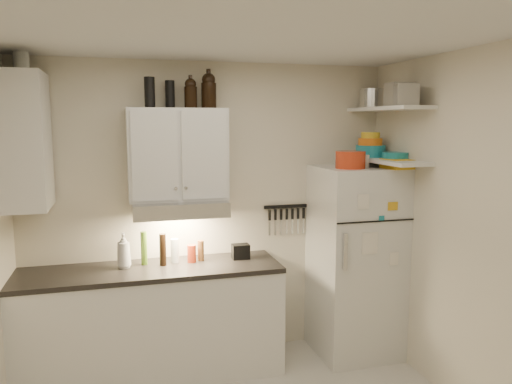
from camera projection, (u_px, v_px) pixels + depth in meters
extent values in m
cube|color=silver|center=(256.00, 28.00, 2.79)|extent=(3.20, 3.00, 0.02)
cube|color=beige|center=(210.00, 212.00, 4.42)|extent=(3.20, 0.02, 2.60)
cube|color=beige|center=(483.00, 238.00, 3.41)|extent=(0.02, 3.00, 2.60)
cube|color=silver|center=(152.00, 324.00, 4.09)|extent=(2.10, 0.60, 0.88)
cube|color=black|center=(151.00, 270.00, 4.03)|extent=(2.10, 0.62, 0.04)
cube|color=silver|center=(177.00, 154.00, 4.10)|extent=(0.80, 0.33, 0.75)
cube|color=silver|center=(23.00, 141.00, 3.65)|extent=(0.33, 0.55, 1.00)
cube|color=silver|center=(179.00, 208.00, 4.09)|extent=(0.76, 0.46, 0.12)
cube|color=silver|center=(355.00, 261.00, 4.48)|extent=(0.70, 0.68, 1.70)
cube|color=silver|center=(389.00, 109.00, 4.22)|extent=(0.30, 0.95, 0.03)
cube|color=silver|center=(387.00, 161.00, 4.28)|extent=(0.30, 0.95, 0.03)
cube|color=black|center=(286.00, 206.00, 4.58)|extent=(0.42, 0.02, 0.03)
cylinder|color=#AE2E14|center=(350.00, 160.00, 4.20)|extent=(0.28, 0.28, 0.15)
cube|color=gold|center=(397.00, 164.00, 4.18)|extent=(0.20, 0.25, 0.08)
cylinder|color=silver|center=(365.00, 161.00, 4.29)|extent=(0.07, 0.07, 0.11)
cylinder|color=silver|center=(373.00, 99.00, 4.55)|extent=(0.26, 0.26, 0.17)
cube|color=#AAAAAD|center=(399.00, 95.00, 4.10)|extent=(0.19, 0.17, 0.19)
cube|color=#AAAAAD|center=(406.00, 95.00, 3.88)|extent=(0.21, 0.21, 0.17)
cylinder|color=teal|center=(371.00, 151.00, 4.50)|extent=(0.27, 0.27, 0.11)
cylinder|color=#D36513|center=(370.00, 142.00, 4.46)|extent=(0.21, 0.21, 0.06)
cylinder|color=gold|center=(370.00, 135.00, 4.46)|extent=(0.17, 0.17, 0.05)
cylinder|color=teal|center=(395.00, 156.00, 4.28)|extent=(0.27, 0.27, 0.06)
cylinder|color=black|center=(170.00, 94.00, 4.08)|extent=(0.09, 0.09, 0.22)
cylinder|color=black|center=(150.00, 92.00, 3.96)|extent=(0.09, 0.09, 0.24)
cylinder|color=silver|center=(21.00, 62.00, 3.66)|extent=(0.12, 0.12, 0.15)
imported|color=silver|center=(124.00, 248.00, 4.01)|extent=(0.14, 0.14, 0.32)
cylinder|color=brown|center=(201.00, 251.00, 4.23)|extent=(0.06, 0.06, 0.17)
cylinder|color=#4C741D|center=(144.00, 248.00, 4.10)|extent=(0.05, 0.05, 0.28)
cylinder|color=black|center=(163.00, 250.00, 4.08)|extent=(0.06, 0.06, 0.27)
cylinder|color=silver|center=(175.00, 251.00, 4.17)|extent=(0.08, 0.08, 0.20)
cylinder|color=#AE2E14|center=(192.00, 254.00, 4.18)|extent=(0.09, 0.09, 0.15)
cube|color=black|center=(241.00, 251.00, 4.29)|extent=(0.15, 0.11, 0.13)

